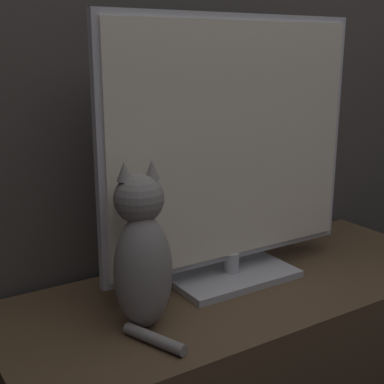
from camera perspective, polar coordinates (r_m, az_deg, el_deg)
The scene contains 3 objects.
tv_stand at distance 1.66m, azimuth 5.44°, elevation -16.29°, with size 1.40×0.55×0.42m.
tv at distance 1.49m, azimuth 4.40°, elevation 4.03°, with size 0.81×0.22×0.75m.
cat at distance 1.28m, azimuth -5.35°, elevation -6.72°, with size 0.17×0.27×0.41m.
Camera 1 is at (-0.88, -0.21, 1.07)m, focal length 50.00 mm.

